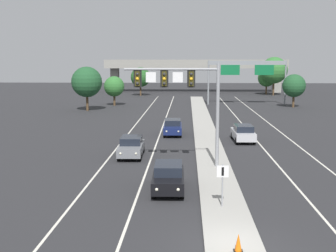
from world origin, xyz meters
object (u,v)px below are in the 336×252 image
(tree_far_left_c, at_px, (140,77))
(highway_sign_gantry, at_px, (247,68))
(tree_far_left_a, at_px, (114,86))
(tree_far_left_b, at_px, (87,82))
(median_sign_post, at_px, (223,179))
(car_oncoming_grey, at_px, (131,146))
(car_receding_silver, at_px, (243,133))
(tree_far_right_b, at_px, (274,70))
(tree_far_right_c, at_px, (267,78))
(traffic_cone_median_nose, at_px, (238,243))
(overhead_signal_mast, at_px, (185,91))
(car_oncoming_black, at_px, (168,177))
(car_oncoming_navy, at_px, (173,127))
(tree_far_right_a, at_px, (294,86))

(tree_far_left_c, bearing_deg, highway_sign_gantry, -42.29)
(tree_far_left_a, bearing_deg, tree_far_left_b, -110.11)
(median_sign_post, relative_size, car_oncoming_grey, 0.49)
(car_oncoming_grey, distance_m, tree_far_left_c, 60.18)
(car_receding_silver, height_order, tree_far_right_b, tree_far_right_b)
(median_sign_post, height_order, tree_far_left_a, tree_far_left_a)
(median_sign_post, bearing_deg, tree_far_left_a, 105.20)
(highway_sign_gantry, xyz_separation_m, tree_far_right_b, (8.49, 20.34, -0.79))
(tree_far_right_c, bearing_deg, median_sign_post, -101.57)
(car_oncoming_grey, distance_m, tree_far_left_a, 40.03)
(traffic_cone_median_nose, xyz_separation_m, tree_far_right_c, (15.47, 81.92, 3.11))
(overhead_signal_mast, height_order, car_oncoming_black, overhead_signal_mast)
(tree_far_left_a, bearing_deg, car_receding_silver, -61.64)
(overhead_signal_mast, xyz_separation_m, median_sign_post, (1.99, -8.66, -3.89))
(traffic_cone_median_nose, distance_m, tree_far_left_c, 78.43)
(tree_far_left_c, bearing_deg, tree_far_right_c, 9.28)
(tree_far_right_b, bearing_deg, tree_far_left_c, -175.77)
(tree_far_right_b, bearing_deg, car_oncoming_navy, -111.26)
(tree_far_right_b, relative_size, tree_far_left_c, 1.36)
(car_oncoming_navy, bearing_deg, tree_far_right_a, 55.68)
(traffic_cone_median_nose, relative_size, tree_far_right_a, 0.14)
(car_oncoming_black, xyz_separation_m, tree_far_right_c, (18.56, 73.33, 2.80))
(car_oncoming_black, height_order, tree_far_left_a, tree_far_left_a)
(car_receding_silver, height_order, traffic_cone_median_nose, car_receding_silver)
(tree_far_left_a, distance_m, tree_far_right_b, 38.34)
(car_oncoming_navy, height_order, tree_far_left_a, tree_far_left_a)
(highway_sign_gantry, xyz_separation_m, tree_far_right_a, (7.01, -4.02, -2.69))
(overhead_signal_mast, xyz_separation_m, car_oncoming_navy, (-1.28, 13.93, -4.65))
(median_sign_post, xyz_separation_m, car_oncoming_black, (-2.89, 3.21, -0.77))
(overhead_signal_mast, bearing_deg, tree_far_right_b, 74.00)
(tree_far_right_b, height_order, tree_far_right_c, tree_far_right_b)
(tree_far_right_c, height_order, tree_far_left_c, tree_far_left_c)
(highway_sign_gantry, distance_m, tree_far_left_c, 27.19)
(tree_far_right_a, bearing_deg, tree_far_left_a, 176.85)
(traffic_cone_median_nose, relative_size, tree_far_left_c, 0.12)
(tree_far_left_b, distance_m, tree_far_right_c, 46.20)
(overhead_signal_mast, relative_size, tree_far_right_b, 0.88)
(tree_far_left_a, bearing_deg, overhead_signal_mast, -74.34)
(car_receding_silver, height_order, tree_far_left_c, tree_far_left_c)
(tree_far_right_a, bearing_deg, tree_far_right_c, 89.23)
(tree_far_right_b, bearing_deg, highway_sign_gantry, -112.66)
(overhead_signal_mast, distance_m, tree_far_right_b, 68.16)
(car_oncoming_black, relative_size, car_receding_silver, 1.00)
(traffic_cone_median_nose, height_order, tree_far_right_a, tree_far_right_a)
(car_oncoming_black, distance_m, car_oncoming_navy, 19.38)
(car_oncoming_black, height_order, highway_sign_gantry, highway_sign_gantry)
(highway_sign_gantry, bearing_deg, tree_far_right_a, -29.87)
(tree_far_right_a, bearing_deg, median_sign_post, -107.09)
(tree_far_right_b, xyz_separation_m, tree_far_right_c, (-1.13, 2.37, -1.75))
(tree_far_left_b, bearing_deg, tree_far_right_b, 42.21)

